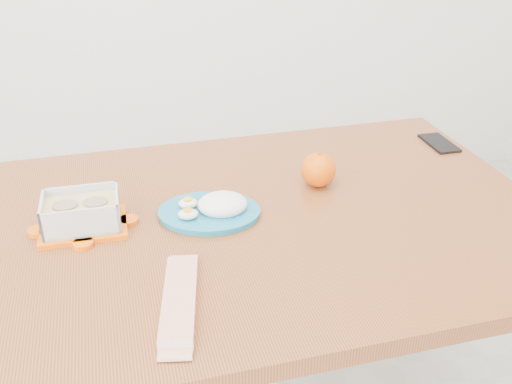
{
  "coord_description": "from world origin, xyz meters",
  "views": [
    {
      "loc": [
        -0.07,
        -1.03,
        1.42
      ],
      "look_at": [
        0.07,
        0.08,
        0.81
      ],
      "focal_mm": 40.0,
      "sensor_mm": 36.0,
      "label": 1
    }
  ],
  "objects": [
    {
      "name": "dining_table",
      "position": [
        0.07,
        0.08,
        0.66
      ],
      "size": [
        1.46,
        1.08,
        0.75
      ],
      "rotation": [
        0.0,
        0.0,
        0.14
      ],
      "color": "brown",
      "rests_on": "ground"
    },
    {
      "name": "rice_plate",
      "position": [
        -0.02,
        0.09,
        0.77
      ],
      "size": [
        0.25,
        0.25,
        0.06
      ],
      "rotation": [
        0.0,
        0.0,
        -0.12
      ],
      "color": "teal",
      "rests_on": "dining_table"
    },
    {
      "name": "candy_bar",
      "position": [
        -0.1,
        -0.22,
        0.76
      ],
      "size": [
        0.07,
        0.24,
        0.02
      ],
      "primitive_type": "cube",
      "rotation": [
        0.0,
        0.0,
        1.5
      ],
      "color": "red",
      "rests_on": "dining_table"
    },
    {
      "name": "food_container",
      "position": [
        -0.31,
        0.07,
        0.79
      ],
      "size": [
        0.2,
        0.16,
        0.08
      ],
      "rotation": [
        0.0,
        0.0,
        0.11
      ],
      "color": "#F06107",
      "rests_on": "dining_table"
    },
    {
      "name": "smartphone",
      "position": [
        0.65,
        0.4,
        0.75
      ],
      "size": [
        0.08,
        0.14,
        0.01
      ],
      "primitive_type": "cube",
      "rotation": [
        0.0,
        0.0,
        0.12
      ],
      "color": "black",
      "rests_on": "dining_table"
    },
    {
      "name": "orange_fruit",
      "position": [
        0.24,
        0.2,
        0.79
      ],
      "size": [
        0.09,
        0.09,
        0.09
      ],
      "primitive_type": "sphere",
      "color": "#F25C04",
      "rests_on": "dining_table"
    }
  ]
}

